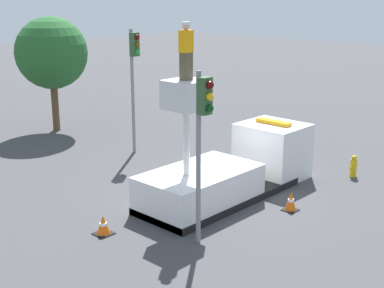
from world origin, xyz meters
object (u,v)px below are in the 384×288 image
traffic_light_across (134,67)px  traffic_cone_rear (103,225)px  worker (186,51)px  traffic_light_pole (203,124)px  fire_hydrant (354,166)px  tree_right_bg (51,53)px  bucket_truck (232,170)px  traffic_cone_curbside (291,202)px

traffic_light_across → traffic_cone_rear: 9.19m
worker → traffic_light_pole: 2.88m
traffic_light_pole → fire_hydrant: (8.32, -0.44, -3.08)m
traffic_cone_rear → tree_right_bg: size_ratio=0.10×
bucket_truck → traffic_cone_curbside: bucket_truck is taller
traffic_light_pole → fire_hydrant: bearing=-3.0°
traffic_cone_rear → tree_right_bg: 13.86m
bucket_truck → worker: 4.92m
traffic_light_across → fire_hydrant: size_ratio=6.26×
bucket_truck → traffic_light_across: size_ratio=1.33×
worker → traffic_light_pole: bearing=-125.4°
traffic_cone_rear → worker: bearing=-12.8°
fire_hydrant → traffic_cone_curbside: 4.54m
worker → fire_hydrant: worker is taller
traffic_cone_curbside → tree_right_bg: (0.81, 14.92, 3.69)m
traffic_light_across → fire_hydrant: traffic_light_across is taller
traffic_cone_rear → traffic_cone_curbside: bearing=-29.9°
fire_hydrant → traffic_light_across: bearing=112.6°
bucket_truck → traffic_light_pole: bearing=-152.7°
tree_right_bg → worker: bearing=-104.6°
bucket_truck → tree_right_bg: tree_right_bg is taller
worker → traffic_cone_rear: (-2.89, 0.66, -4.95)m
bucket_truck → tree_right_bg: bearing=85.7°
traffic_cone_rear → traffic_cone_curbside: (5.34, -3.06, 0.03)m
traffic_light_across → traffic_cone_rear: traffic_light_across is taller
worker → traffic_cone_curbside: bearing=-44.5°
worker → tree_right_bg: worker is taller
tree_right_bg → bucket_truck: bearing=-94.3°
traffic_light_across → traffic_cone_curbside: size_ratio=8.33×
worker → traffic_light_across: size_ratio=0.32×
worker → fire_hydrant: 8.79m
fire_hydrant → traffic_cone_curbside: bearing=-179.0°
traffic_light_pole → traffic_cone_curbside: size_ratio=7.53×
bucket_truck → tree_right_bg: 12.93m
traffic_light_across → fire_hydrant: bearing=-67.4°
bucket_truck → traffic_cone_curbside: (0.13, -2.41, -0.58)m
fire_hydrant → traffic_cone_curbside: fire_hydrant is taller
worker → traffic_cone_rear: size_ratio=2.94×
bucket_truck → traffic_light_across: traffic_light_across is taller
fire_hydrant → tree_right_bg: size_ratio=0.15×
traffic_light_pole → traffic_light_across: bearing=60.1°
traffic_light_pole → bucket_truck: bearing=27.3°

